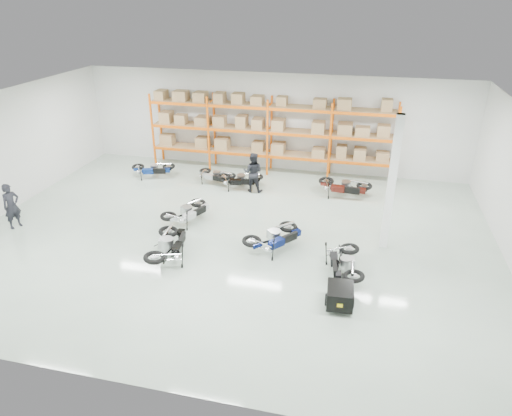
% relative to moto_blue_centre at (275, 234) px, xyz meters
% --- Properties ---
extents(room, '(18.00, 18.00, 18.00)m').
position_rel_moto_blue_centre_xyz_m(room, '(-1.68, 0.57, 1.67)').
color(room, '#ADC1AD').
rests_on(room, ground).
extents(pallet_rack, '(11.28, 0.98, 3.62)m').
position_rel_moto_blue_centre_xyz_m(pallet_rack, '(-1.68, 7.02, 1.68)').
color(pallet_rack, '#EC5E0C').
rests_on(pallet_rack, ground).
extents(structural_column, '(0.25, 0.25, 4.50)m').
position_rel_moto_blue_centre_xyz_m(structural_column, '(3.52, 1.07, 1.67)').
color(structural_column, white).
rests_on(structural_column, ground).
extents(moto_blue_centre, '(1.92, 2.07, 1.23)m').
position_rel_moto_blue_centre_xyz_m(moto_blue_centre, '(0.00, 0.00, 0.00)').
color(moto_blue_centre, '#061044').
rests_on(moto_blue_centre, ground).
extents(moto_silver_left, '(1.56, 1.98, 1.15)m').
position_rel_moto_blue_centre_xyz_m(moto_silver_left, '(-3.53, 1.20, -0.04)').
color(moto_silver_left, silver).
rests_on(moto_silver_left, ground).
extents(moto_black_far_left, '(1.26, 2.11, 1.28)m').
position_rel_moto_blue_centre_xyz_m(moto_black_far_left, '(-3.17, -1.31, 0.03)').
color(moto_black_far_left, black).
rests_on(moto_black_far_left, ground).
extents(moto_touring_right, '(1.14, 1.93, 1.19)m').
position_rel_moto_blue_centre_xyz_m(moto_touring_right, '(2.30, -1.00, -0.02)').
color(moto_touring_right, black).
rests_on(moto_touring_right, ground).
extents(trailer, '(0.78, 1.49, 0.62)m').
position_rel_moto_blue_centre_xyz_m(trailer, '(2.30, -2.60, -0.22)').
color(trailer, black).
rests_on(trailer, ground).
extents(moto_back_a, '(1.86, 1.28, 1.10)m').
position_rel_moto_blue_centre_xyz_m(moto_back_a, '(-6.73, 5.09, -0.06)').
color(moto_back_a, navy).
rests_on(moto_back_a, ground).
extents(moto_back_b, '(1.71, 1.14, 1.02)m').
position_rel_moto_blue_centre_xyz_m(moto_back_b, '(-3.72, 5.05, -0.10)').
color(moto_back_b, '#ADB1B7').
rests_on(moto_back_b, ground).
extents(moto_back_c, '(1.86, 1.20, 1.11)m').
position_rel_moto_blue_centre_xyz_m(moto_back_c, '(-2.50, 4.78, -0.05)').
color(moto_back_c, black).
rests_on(moto_back_c, ground).
extents(moto_back_d, '(2.00, 1.15, 1.24)m').
position_rel_moto_blue_centre_xyz_m(moto_back_d, '(1.95, 4.92, 0.00)').
color(moto_back_d, '#42120D').
rests_on(moto_back_d, ground).
extents(person_left, '(0.59, 0.71, 1.68)m').
position_rel_moto_blue_centre_xyz_m(person_left, '(-9.48, -0.62, 0.26)').
color(person_left, black).
rests_on(person_left, ground).
extents(person_back, '(0.85, 0.66, 1.72)m').
position_rel_moto_blue_centre_xyz_m(person_back, '(-1.86, 4.57, 0.28)').
color(person_back, black).
rests_on(person_back, ground).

